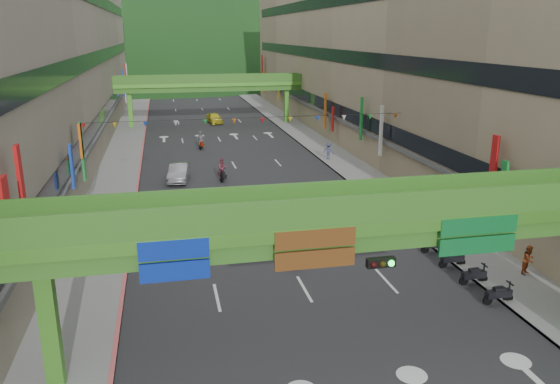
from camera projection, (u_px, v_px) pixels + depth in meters
name	position (u px, v px, depth m)	size (l,w,h in m)	color
road_slab	(223.00, 146.00, 63.73)	(18.00, 140.00, 0.02)	#28282B
sidewalk_left	(126.00, 149.00, 61.50)	(4.00, 140.00, 0.15)	gray
sidewalk_right	(314.00, 141.00, 65.92)	(4.00, 140.00, 0.15)	gray
curb_left	(143.00, 148.00, 61.88)	(0.20, 140.00, 0.18)	#CC5959
curb_right	(298.00, 142.00, 65.53)	(0.20, 140.00, 0.18)	gray
building_row_left	(40.00, 65.00, 57.27)	(12.80, 95.00, 19.00)	#9E937F
building_row_right	(379.00, 61.00, 64.88)	(12.80, 95.00, 19.00)	gray
overpass_near	(374.00, 239.00, 20.58)	(28.00, 12.27, 7.10)	#4C9E2D
overpass_far	(210.00, 87.00, 76.29)	(28.00, 2.20, 7.10)	#4C9E2D
hill_left	(133.00, 77.00, 163.96)	(168.00, 140.00, 112.00)	#1C4419
hill_right	(253.00, 70.00, 190.76)	(208.00, 176.00, 128.00)	#1C4419
bunting_string	(248.00, 121.00, 43.29)	(26.00, 0.36, 0.47)	black
scooter_rider_near	(293.00, 251.00, 30.72)	(0.65, 1.60, 1.88)	black
scooter_rider_mid	(222.00, 169.00, 48.19)	(0.97, 1.58, 2.08)	black
scooter_rider_left	(222.00, 208.00, 37.78)	(1.04, 1.59, 2.03)	gray
scooter_rider_far	(201.00, 140.00, 61.63)	(0.92, 1.59, 2.04)	#751302
parked_scooter_row	(463.00, 267.00, 29.50)	(1.60, 7.15, 1.08)	black
car_silver	(179.00, 173.00, 48.33)	(1.62, 4.64, 1.53)	#94939A
car_yellow	(214.00, 118.00, 79.20)	(1.78, 4.43, 1.51)	yellow
pedestrian_red	(528.00, 262.00, 29.35)	(0.78, 0.61, 1.61)	#AD4A21
pedestrian_dark	(476.00, 230.00, 34.19)	(0.96, 0.40, 1.64)	black
pedestrian_blue	(328.00, 152.00, 56.08)	(0.79, 0.51, 1.70)	#3A3E5F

